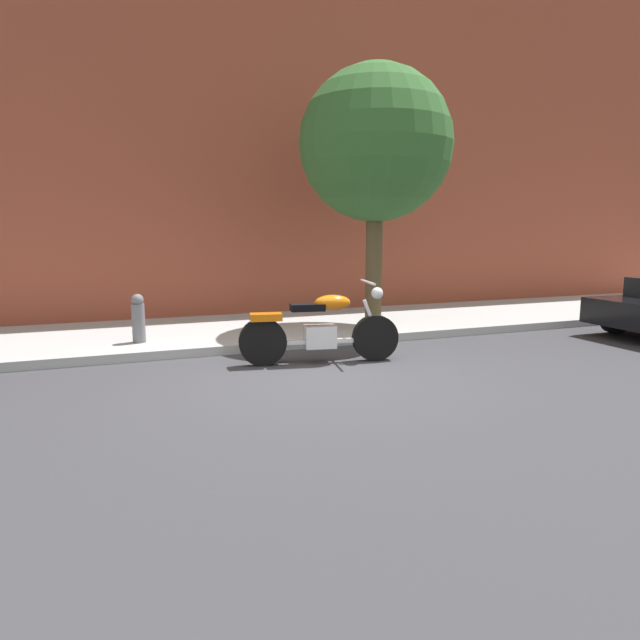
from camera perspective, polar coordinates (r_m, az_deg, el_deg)
ground_plane at (r=7.53m, az=-0.74°, el=-5.49°), size 60.00×60.00×0.00m
sidewalk at (r=10.45m, az=-6.68°, el=-0.99°), size 25.50×3.17×0.14m
building_facade at (r=12.25m, az=-9.28°, el=18.70°), size 25.50×0.50×7.91m
motorcycle at (r=8.08m, az=-0.02°, el=-1.10°), size 2.30×0.78×1.17m
street_tree at (r=10.31m, az=5.61°, el=17.06°), size 2.67×2.67×4.68m
fire_hydrant at (r=9.30m, az=-17.78°, el=-0.24°), size 0.20×0.20×0.91m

